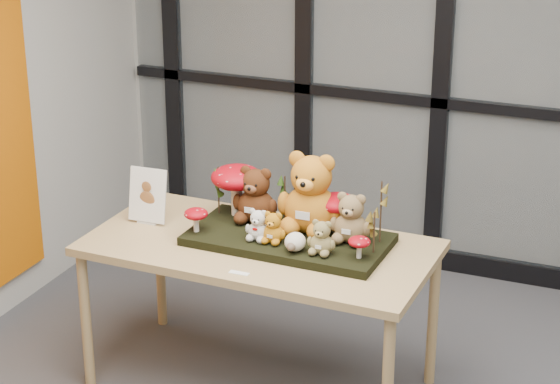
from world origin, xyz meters
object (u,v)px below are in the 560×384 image
at_px(diorama_tray, 288,239).
at_px(mushroom_back_right, 337,211).
at_px(mushroom_front_left, 196,219).
at_px(display_table, 260,257).
at_px(sign_holder, 148,198).
at_px(mushroom_front_right, 359,246).
at_px(bear_tan_back, 351,215).
at_px(mushroom_back_left, 237,188).
at_px(bear_small_yellow, 273,226).
at_px(bear_beige_small, 322,235).
at_px(plush_cream_hedgehog, 295,241).
at_px(bear_white_bow, 258,223).
at_px(bear_brown_medium, 256,191).
at_px(bear_pooh_yellow, 312,188).

bearing_deg(diorama_tray, mushroom_back_right, 34.50).
xyz_separation_m(diorama_tray, mushroom_front_left, (-0.42, -0.12, 0.08)).
height_order(display_table, sign_holder, sign_holder).
bearing_deg(mushroom_front_right, mushroom_back_right, 128.27).
distance_m(bear_tan_back, mushroom_back_left, 0.62).
distance_m(bear_small_yellow, mushroom_front_right, 0.42).
height_order(bear_beige_small, mushroom_back_right, mushroom_back_right).
xyz_separation_m(plush_cream_hedgehog, sign_holder, (-0.82, 0.12, 0.04)).
distance_m(bear_white_bow, mushroom_front_left, 0.31).
xyz_separation_m(bear_small_yellow, sign_holder, (-0.69, 0.07, 0.00)).
xyz_separation_m(bear_brown_medium, bear_small_yellow, (0.18, -0.20, -0.07)).
bearing_deg(bear_brown_medium, mushroom_front_left, -131.05).
relative_size(display_table, bear_brown_medium, 5.41).
xyz_separation_m(bear_white_bow, bear_beige_small, (0.32, -0.03, 0.01)).
bearing_deg(bear_small_yellow, diorama_tray, 70.39).
bearing_deg(bear_brown_medium, bear_beige_small, -27.76).
xyz_separation_m(bear_small_yellow, mushroom_front_left, (-0.38, -0.02, -0.02)).
height_order(mushroom_back_right, mushroom_front_left, mushroom_back_right).
distance_m(bear_pooh_yellow, mushroom_back_right, 0.16).
bearing_deg(bear_white_bow, mushroom_back_left, 133.80).
xyz_separation_m(bear_tan_back, bear_small_yellow, (-0.32, -0.15, -0.05)).
bearing_deg(bear_white_bow, bear_brown_medium, 117.78).
bearing_deg(bear_tan_back, mushroom_front_left, -164.91).
bearing_deg(bear_pooh_yellow, bear_brown_medium, 179.41).
distance_m(display_table, diorama_tray, 0.16).
xyz_separation_m(bear_small_yellow, plush_cream_hedgehog, (0.13, -0.05, -0.03)).
bearing_deg(bear_beige_small, mushroom_back_left, 154.70).
height_order(display_table, bear_pooh_yellow, bear_pooh_yellow).
relative_size(diorama_tray, mushroom_back_right, 4.45).
height_order(bear_pooh_yellow, bear_tan_back, bear_pooh_yellow).
height_order(mushroom_back_right, sign_holder, sign_holder).
relative_size(plush_cream_hedgehog, mushroom_front_left, 0.75).
bearing_deg(bear_pooh_yellow, plush_cream_hedgehog, -84.76).
relative_size(bear_small_yellow, mushroom_front_left, 1.29).
xyz_separation_m(bear_tan_back, plush_cream_hedgehog, (-0.19, -0.20, -0.08)).
bearing_deg(bear_pooh_yellow, mushroom_back_left, 174.95).
height_order(bear_beige_small, mushroom_front_left, bear_beige_small).
relative_size(bear_pooh_yellow, mushroom_back_left, 1.53).
distance_m(diorama_tray, mushroom_front_right, 0.40).
xyz_separation_m(bear_brown_medium, plush_cream_hedgehog, (0.30, -0.25, -0.10)).
relative_size(bear_pooh_yellow, plush_cream_hedgehog, 4.44).
bearing_deg(bear_pooh_yellow, bear_small_yellow, -118.49).
height_order(plush_cream_hedgehog, sign_holder, sign_holder).
bearing_deg(sign_holder, mushroom_front_left, -18.92).
height_order(bear_beige_small, mushroom_back_left, mushroom_back_left).
bearing_deg(mushroom_back_right, mushroom_front_left, -158.10).
bearing_deg(bear_brown_medium, bear_pooh_yellow, -0.59).
distance_m(mushroom_back_right, sign_holder, 0.93).
distance_m(bear_tan_back, mushroom_front_right, 0.20).
relative_size(mushroom_back_right, mushroom_front_right, 1.89).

